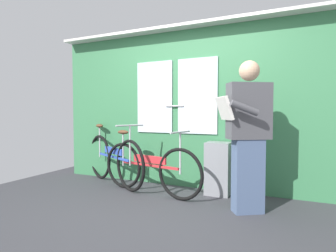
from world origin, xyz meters
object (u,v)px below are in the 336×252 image
object	(u,v)px
trash_bin_by_wall	(218,168)
passenger_reading_newspaper	(248,133)
bicycle_leaning_behind	(113,159)
bicycle_near_door	(149,168)

from	to	relation	value
trash_bin_by_wall	passenger_reading_newspaper	bearing A→B (deg)	-49.56
bicycle_leaning_behind	passenger_reading_newspaper	world-z (taller)	passenger_reading_newspaper
passenger_reading_newspaper	trash_bin_by_wall	distance (m)	0.89
bicycle_leaning_behind	passenger_reading_newspaper	distance (m)	2.18
bicycle_leaning_behind	passenger_reading_newspaper	xyz separation A→B (m)	(2.08, -0.40, 0.50)
passenger_reading_newspaper	bicycle_near_door	bearing A→B (deg)	-39.62
passenger_reading_newspaper	trash_bin_by_wall	size ratio (longest dim) A/B	2.36
bicycle_near_door	trash_bin_by_wall	size ratio (longest dim) A/B	2.31
bicycle_near_door	passenger_reading_newspaper	xyz separation A→B (m)	(1.34, -0.18, 0.53)
bicycle_near_door	trash_bin_by_wall	bearing A→B (deg)	33.28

